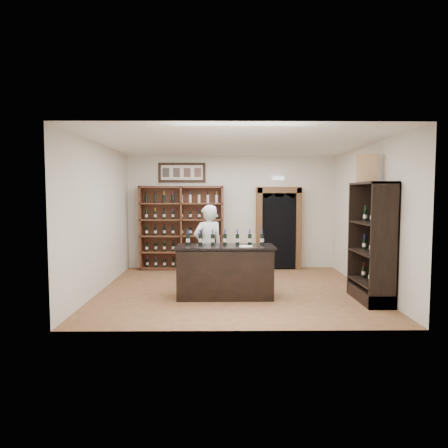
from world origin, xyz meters
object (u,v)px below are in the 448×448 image
Objects in this scene: wine_shelf at (182,228)px; side_cabinet at (373,261)px; tasting_counter at (225,272)px; counter_bottle_0 at (188,239)px; wine_crate at (367,168)px; shopkeeper at (208,247)px.

wine_shelf is 5.02m from side_cabinet.
tasting_counter is 0.95m from counter_bottle_0.
shopkeeper is at bearing -170.09° from wine_crate.
wine_shelf is 1.17× the size of tasting_counter.
tasting_counter is 6.27× the size of counter_bottle_0.
wine_crate reaches higher than counter_bottle_0.
tasting_counter is at bearing -69.44° from wine_shelf.
shopkeeper is at bearing 161.54° from side_cabinet.
counter_bottle_0 is (0.38, -2.81, 0.01)m from wine_shelf.
wine_shelf is 7.33× the size of counter_bottle_0.
tasting_counter is 0.89m from shopkeeper.
counter_bottle_0 is 0.17× the size of shopkeeper.
wine_shelf is 2.84m from counter_bottle_0.
side_cabinet is (2.72, -0.30, 0.26)m from tasting_counter.
wine_shelf is 4.11× the size of wine_crate.
wine_crate reaches higher than wine_shelf.
wine_crate reaches higher than tasting_counter.
shopkeeper is (-0.34, 0.72, 0.39)m from tasting_counter.
side_cabinet is at bearing -40.21° from wine_shelf.
shopkeeper reaches higher than tasting_counter.
counter_bottle_0 reaches higher than tasting_counter.
shopkeeper is at bearing 58.04° from counter_bottle_0.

